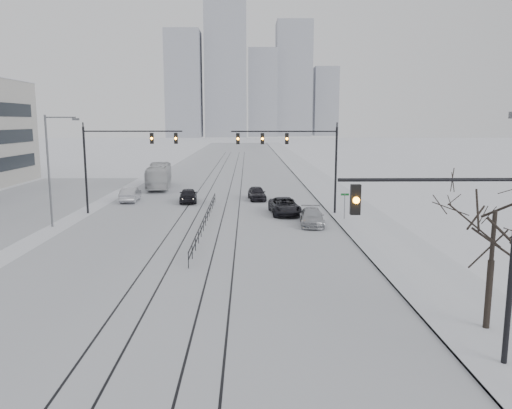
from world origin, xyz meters
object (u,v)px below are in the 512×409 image
object	(u,v)px
traffic_mast_near	(467,240)
sedan_nb_far	(257,193)
sedan_sb_outer	(130,195)
box_truck	(159,176)
sedan_nb_front	(285,206)
sedan_sb_inner	(188,195)
sedan_nb_right	(312,217)
bare_tree	(494,224)

from	to	relation	value
traffic_mast_near	sedan_nb_far	world-z (taller)	traffic_mast_near
sedan_sb_outer	sedan_nb_far	xyz separation A→B (m)	(13.57, 0.87, -0.02)
sedan_nb_far	box_truck	bearing A→B (deg)	135.00
sedan_nb_front	box_truck	bearing A→B (deg)	123.91
sedan_sb_inner	sedan_nb_right	xyz separation A→B (m)	(11.58, -11.96, -0.09)
traffic_mast_near	bare_tree	xyz separation A→B (m)	(2.41, 3.00, -0.07)
sedan_sb_outer	box_truck	size ratio (longest dim) A/B	0.41
bare_tree	sedan_nb_right	distance (m)	21.94
sedan_sb_outer	sedan_sb_inner	bearing A→B (deg)	171.12
bare_tree	sedan_nb_front	distance (m)	27.11
sedan_nb_far	box_truck	world-z (taller)	box_truck
sedan_nb_right	bare_tree	bearing A→B (deg)	-74.35
sedan_nb_front	sedan_nb_far	distance (m)	8.91
sedan_sb_inner	sedan_nb_front	world-z (taller)	sedan_sb_inner
sedan_nb_far	box_truck	xyz separation A→B (m)	(-12.39, 10.13, 0.80)
traffic_mast_near	sedan_nb_far	distance (m)	38.39
sedan_nb_front	sedan_nb_far	xyz separation A→B (m)	(-2.39, 8.58, -0.02)
bare_tree	sedan_sb_outer	size ratio (longest dim) A/B	1.33
sedan_nb_right	sedan_nb_far	size ratio (longest dim) A/B	1.08
bare_tree	sedan_nb_right	xyz separation A→B (m)	(-4.45, 21.15, -3.81)
bare_tree	sedan_nb_front	world-z (taller)	bare_tree
sedan_nb_right	sedan_nb_far	distance (m)	14.19
sedan_sb_inner	traffic_mast_near	bearing A→B (deg)	105.08
sedan_sb_outer	box_truck	bearing A→B (deg)	-98.73
bare_tree	sedan_sb_inner	world-z (taller)	bare_tree
traffic_mast_near	sedan_sb_inner	world-z (taller)	traffic_mast_near
sedan_sb_inner	sedan_nb_right	distance (m)	16.65
sedan_nb_far	sedan_nb_right	bearing A→B (deg)	-78.15
traffic_mast_near	sedan_nb_far	xyz separation A→B (m)	(-6.32, 37.67, -3.83)
box_truck	sedan_nb_far	bearing A→B (deg)	134.89
traffic_mast_near	sedan_sb_outer	size ratio (longest dim) A/B	1.53
sedan_sb_outer	traffic_mast_near	bearing A→B (deg)	115.76
sedan_nb_far	sedan_sb_outer	bearing A→B (deg)	177.96
traffic_mast_near	sedan_sb_inner	bearing A→B (deg)	110.66
bare_tree	sedan_sb_inner	size ratio (longest dim) A/B	1.34
sedan_sb_outer	bare_tree	bearing A→B (deg)	120.79
sedan_nb_right	sedan_nb_far	world-z (taller)	sedan_nb_far
bare_tree	sedan_nb_front	bearing A→B (deg)	103.67
sedan_sb_outer	sedan_nb_far	world-z (taller)	sedan_sb_outer
traffic_mast_near	sedan_sb_inner	distance (m)	38.78
traffic_mast_near	sedan_sb_inner	xyz separation A→B (m)	(-13.62, 36.12, -3.79)
sedan_nb_front	box_truck	xyz separation A→B (m)	(-14.78, 18.71, 0.78)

